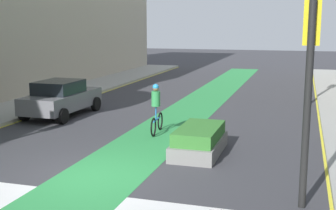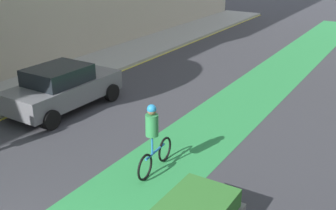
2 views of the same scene
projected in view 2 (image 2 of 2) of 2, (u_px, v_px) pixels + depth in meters
name	position (u px, v px, depth m)	size (l,w,h in m)	color
car_grey_left_far	(63.00, 87.00, 14.09)	(2.07, 4.23, 1.57)	slate
cyclist_in_lane	(153.00, 137.00, 10.09)	(0.32, 1.73, 1.86)	black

